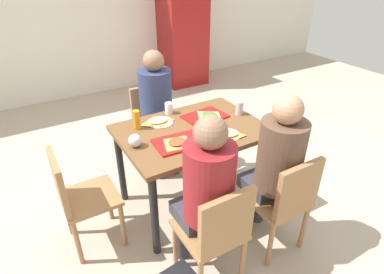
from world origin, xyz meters
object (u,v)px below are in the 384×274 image
(chair_left_end, at_px, (77,195))
(soda_can, at_px, (239,108))
(paper_plate_near_edge, at_px, (226,135))
(plastic_cup_a, at_px, (169,108))
(condiment_bottle, at_px, (137,120))
(person_far_side, at_px, (158,104))
(tray_red_far, at_px, (205,116))
(paper_plate_center, at_px, (160,122))
(pizza_slice_b, at_px, (209,115))
(drink_fridge, at_px, (183,28))
(pizza_slice_c, at_px, (158,121))
(chair_near_right, at_px, (285,199))
(person_in_red, at_px, (206,188))
(chair_near_left, at_px, (217,231))
(pizza_slice_a, at_px, (177,142))
(pizza_slice_d, at_px, (228,134))
(chair_far_side, at_px, (153,120))
(foil_bundle, at_px, (135,141))
(plastic_cup_b, at_px, (220,142))
(person_in_brown_jacket, at_px, (275,161))
(tray_red_near, at_px, (178,143))

(chair_left_end, bearing_deg, soda_can, 0.82)
(paper_plate_near_edge, xyz_separation_m, plastic_cup_a, (-0.21, 0.59, 0.05))
(condiment_bottle, bearing_deg, person_far_side, 48.55)
(tray_red_far, relative_size, paper_plate_center, 1.64)
(pizza_slice_b, relative_size, drink_fridge, 0.13)
(pizza_slice_c, bearing_deg, condiment_bottle, -178.86)
(chair_near_right, relative_size, person_in_red, 0.67)
(chair_near_left, xyz_separation_m, paper_plate_center, (0.12, 1.04, 0.28))
(chair_near_right, bearing_deg, plastic_cup_a, 105.56)
(chair_near_left, bearing_deg, person_far_side, 78.68)
(pizza_slice_a, xyz_separation_m, pizza_slice_d, (0.41, -0.08, -0.01))
(tray_red_far, xyz_separation_m, paper_plate_near_edge, (-0.03, -0.36, -0.00))
(chair_far_side, relative_size, paper_plate_near_edge, 3.87)
(person_in_red, height_order, foil_bundle, person_in_red)
(plastic_cup_b, distance_m, soda_can, 0.60)
(chair_far_side, distance_m, foil_bundle, 1.02)
(chair_far_side, bearing_deg, paper_plate_center, -107.11)
(paper_plate_near_edge, distance_m, plastic_cup_a, 0.63)
(pizza_slice_a, xyz_separation_m, soda_can, (0.73, 0.18, 0.04))
(drink_fridge, bearing_deg, pizza_slice_c, -123.03)
(person_in_brown_jacket, xyz_separation_m, soda_can, (0.21, 0.69, 0.09))
(foil_bundle, bearing_deg, pizza_slice_d, -18.24)
(chair_left_end, relative_size, soda_can, 6.97)
(soda_can, bearing_deg, pizza_slice_b, 163.55)
(chair_near_left, distance_m, pizza_slice_b, 1.09)
(chair_near_right, distance_m, tray_red_near, 0.87)
(chair_far_side, distance_m, soda_can, 0.99)
(person_in_brown_jacket, distance_m, paper_plate_center, 1.01)
(tray_red_near, distance_m, foil_bundle, 0.32)
(person_in_brown_jacket, height_order, tray_red_far, person_in_brown_jacket)
(chair_left_end, relative_size, paper_plate_near_edge, 3.87)
(person_in_red, bearing_deg, tray_red_near, 80.32)
(paper_plate_near_edge, xyz_separation_m, foil_bundle, (-0.68, 0.21, 0.05))
(pizza_slice_a, xyz_separation_m, pizza_slice_b, (0.46, 0.26, 0.00))
(person_in_red, bearing_deg, pizza_slice_b, 55.29)
(drink_fridge, bearing_deg, person_far_side, -124.54)
(person_far_side, bearing_deg, plastic_cup_b, -88.35)
(drink_fridge, bearing_deg, plastic_cup_b, -114.70)
(pizza_slice_c, height_order, pizza_slice_d, same)
(tray_red_near, xyz_separation_m, foil_bundle, (-0.29, 0.13, 0.04))
(chair_far_side, height_order, chair_left_end, same)
(pizza_slice_a, bearing_deg, foil_bundle, 152.61)
(chair_far_side, height_order, person_in_brown_jacket, person_in_brown_jacket)
(chair_near_left, relative_size, soda_can, 6.97)
(chair_near_right, height_order, paper_plate_center, chair_near_right)
(chair_near_right, distance_m, condiment_bottle, 1.29)
(person_far_side, xyz_separation_m, soda_can, (0.50, -0.64, 0.09))
(soda_can, bearing_deg, condiment_bottle, 166.59)
(chair_near_left, bearing_deg, plastic_cup_b, 54.10)
(plastic_cup_a, height_order, drink_fridge, drink_fridge)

